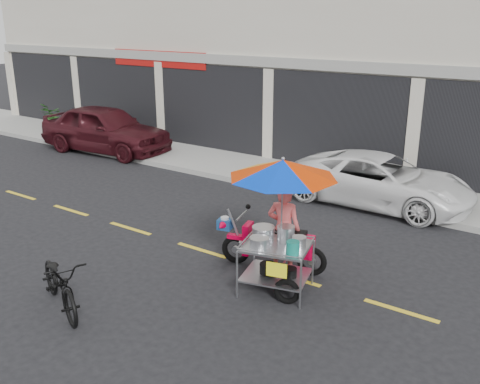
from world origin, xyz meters
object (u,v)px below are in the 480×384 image
Objects in this scene: white_pickup at (380,180)px; near_bicycle at (60,283)px; maroon_sedan at (105,129)px; food_vendor_rig at (281,203)px.

white_pickup is 2.53× the size of near_bicycle.
near_bicycle is (7.28, -7.46, -0.33)m from maroon_sedan.
maroon_sedan is 1.05× the size of white_pickup.
white_pickup is (9.56, 0.15, -0.18)m from maroon_sedan.
food_vendor_rig reaches higher than white_pickup.
near_bicycle is at bearing -145.04° from food_vendor_rig.
food_vendor_rig is (2.35, 2.73, 1.00)m from near_bicycle.
food_vendor_rig is at bearing -178.84° from white_pickup.
maroon_sedan reaches higher than near_bicycle.
food_vendor_rig is (9.63, -4.73, 0.66)m from maroon_sedan.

